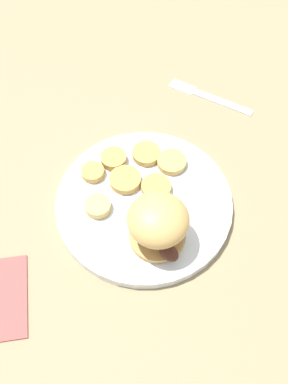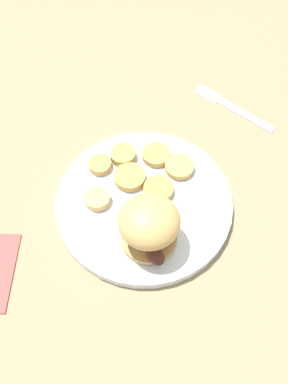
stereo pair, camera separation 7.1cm
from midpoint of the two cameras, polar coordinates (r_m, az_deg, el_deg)
The scene contains 11 objects.
ground_plane at distance 0.74m, azimuth -2.71°, elevation -2.00°, with size 4.00×4.00×0.00m, color #937F5B.
dinner_plate at distance 0.73m, azimuth -2.74°, elevation -1.60°, with size 0.29×0.29×0.02m.
sandwich at distance 0.65m, azimuth -1.30°, elevation -4.23°, with size 0.09×0.10×0.09m.
potato_round_0 at distance 0.76m, azimuth 0.90°, elevation 3.64°, with size 0.05×0.05×0.01m, color tan.
potato_round_1 at distance 0.77m, azimuth -2.32°, elevation 4.71°, with size 0.05×0.05×0.01m, color tan.
potato_round_2 at distance 0.72m, azimuth -8.69°, elevation -2.00°, with size 0.04×0.04×0.01m, color #DBB766.
potato_round_3 at distance 0.73m, azimuth -1.19°, elevation 0.40°, with size 0.05×0.05×0.01m, color tan.
potato_round_4 at distance 0.77m, azimuth -6.51°, elevation 4.03°, with size 0.04×0.04×0.01m, color tan.
potato_round_5 at distance 0.74m, azimuth -5.11°, elevation 1.36°, with size 0.05×0.05×0.01m, color tan.
potato_round_6 at distance 0.76m, azimuth -9.18°, elevation 2.30°, with size 0.04×0.04×0.01m, color tan.
fork at distance 0.90m, azimuth 6.02°, elevation 11.79°, with size 0.02×0.17×0.00m.
Camera 1 is at (-0.33, -0.18, 0.64)m, focal length 42.00 mm.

